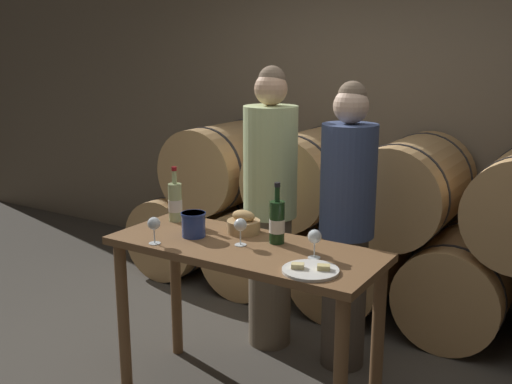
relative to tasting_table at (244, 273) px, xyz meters
The scene contains 13 objects.
stone_wall_back 2.23m from the tasting_table, 90.00° to the left, with size 10.00×0.12×3.20m.
barrel_stack 1.49m from the tasting_table, 90.00° to the left, with size 3.69×0.91×1.27m.
tasting_table is the anchor object (origin of this frame).
person_left 0.70m from the tasting_table, 109.49° to the left, with size 0.33×0.33×1.74m.
person_right 0.71m from the tasting_table, 66.75° to the left, with size 0.31×0.31×1.67m.
wine_bottle_red 0.31m from the tasting_table, 42.77° to the left, with size 0.08×0.08×0.31m.
wine_bottle_white 0.64m from the tasting_table, 164.85° to the left, with size 0.08×0.08×0.31m.
blue_crock 0.37m from the tasting_table, behind, with size 0.13×0.13×0.13m.
bread_basket 0.29m from the tasting_table, 123.67° to the left, with size 0.18×0.18×0.12m.
cheese_plate 0.50m from the tasting_table, 19.03° to the right, with size 0.25×0.25×0.04m.
wine_glass_far_left 0.52m from the tasting_table, 150.44° to the right, with size 0.07×0.07×0.14m.
wine_glass_left 0.25m from the tasting_table, 133.09° to the right, with size 0.07×0.07×0.14m.
wine_glass_center 0.46m from the tasting_table, ahead, with size 0.07×0.07×0.14m.
Camera 1 is at (1.56, -2.39, 1.85)m, focal length 42.00 mm.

